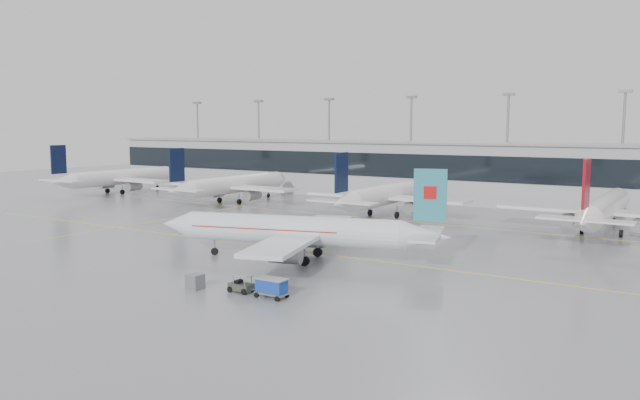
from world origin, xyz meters
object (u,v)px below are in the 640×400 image
Objects in this scene: air_canada_jet at (302,231)px; baggage_tug at (241,286)px; baggage_cart at (272,286)px; gse_unit at (195,281)px.

air_canada_jet is 15.31m from baggage_tug.
baggage_cart reaches higher than baggage_tug.
air_canada_jet reaches higher than gse_unit.
baggage_cart is 8.29m from gse_unit.
baggage_cart is at bearing 0.00° from baggage_tug.
air_canada_jet is at bearing 114.14° from baggage_cart.
baggage_tug is at bearing 19.04° from gse_unit.
air_canada_jet reaches higher than baggage_tug.
gse_unit is (-1.50, -16.15, -2.77)m from air_canada_jet.
gse_unit is at bearing -170.14° from baggage_cart.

